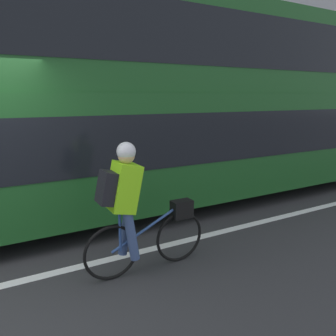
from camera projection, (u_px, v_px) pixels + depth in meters
bus at (206, 99)px, 6.52m from camera, size 11.73×2.42×3.66m
cyclist_on_bike at (133, 205)px, 3.75m from camera, size 1.56×0.32×1.59m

